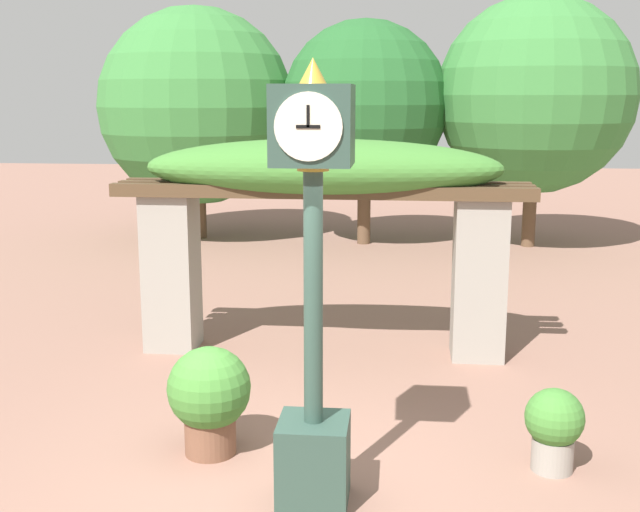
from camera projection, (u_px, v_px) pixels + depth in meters
ground_plane at (279, 490)px, 6.50m from camera, size 60.00×60.00×0.00m
pedestal_clock at (313, 297)px, 6.00m from camera, size 0.57×0.62×3.41m
pergola at (322, 199)px, 9.62m from camera, size 5.00×1.21×2.64m
potted_plant_near_right at (209, 395)px, 7.07m from camera, size 0.74×0.74×0.98m
potted_plant_far_left at (554, 426)px, 6.77m from camera, size 0.50×0.50×0.72m
tree_line at (351, 102)px, 16.86m from camera, size 11.28×4.44×5.15m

